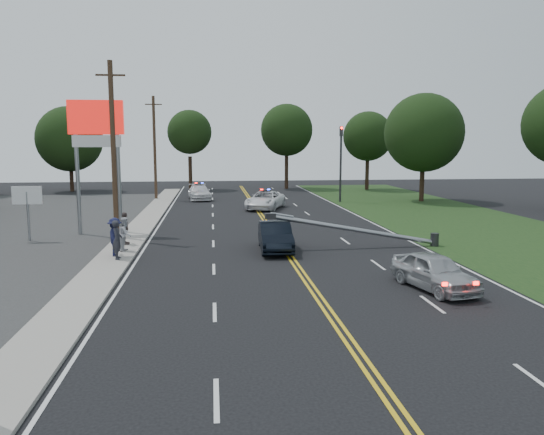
{
  "coord_description": "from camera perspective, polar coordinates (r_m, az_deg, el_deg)",
  "views": [
    {
      "loc": [
        -3.72,
        -18.79,
        5.45
      ],
      "look_at": [
        -0.69,
        7.92,
        1.7
      ],
      "focal_mm": 35.0,
      "sensor_mm": 36.0,
      "label": 1
    }
  ],
  "objects": [
    {
      "name": "bystander_d",
      "position": [
        29.25,
        -15.54,
        -1.14
      ],
      "size": [
        0.46,
        1.03,
        1.73
      ],
      "primitive_type": "imported",
      "rotation": [
        0.0,
        0.0,
        1.61
      ],
      "color": "#534442",
      "rests_on": "sidewalk"
    },
    {
      "name": "traffic_signal",
      "position": [
        50.26,
        7.41,
        6.45
      ],
      "size": [
        0.28,
        0.41,
        7.05
      ],
      "color": "#2D2D30",
      "rests_on": "ground"
    },
    {
      "name": "tree_6",
      "position": [
        64.08,
        -8.87,
        9.05
      ],
      "size": [
        5.19,
        5.19,
        9.42
      ],
      "color": "black",
      "rests_on": "ground"
    },
    {
      "name": "tree_7",
      "position": [
        64.86,
        1.58,
        9.38
      ],
      "size": [
        6.26,
        6.26,
        10.23
      ],
      "color": "black",
      "rests_on": "ground"
    },
    {
      "name": "fallen_streetlight",
      "position": [
        28.3,
        9.84,
        -1.39
      ],
      "size": [
        9.36,
        0.44,
        1.91
      ],
      "color": "#2D2D30",
      "rests_on": "ground"
    },
    {
      "name": "ground",
      "position": [
        19.91,
        4.59,
        -7.97
      ],
      "size": [
        120.0,
        120.0,
        0.0
      ],
      "primitive_type": "plane",
      "color": "black",
      "rests_on": "ground"
    },
    {
      "name": "tree_5",
      "position": [
        65.15,
        -20.94,
        7.88
      ],
      "size": [
        7.39,
        7.39,
        9.68
      ],
      "color": "black",
      "rests_on": "ground"
    },
    {
      "name": "waiting_sedan",
      "position": [
        20.91,
        17.08,
        -5.57
      ],
      "size": [
        2.5,
        4.32,
        1.38
      ],
      "primitive_type": "imported",
      "rotation": [
        0.0,
        0.0,
        0.23
      ],
      "color": "#A6AAAE",
      "rests_on": "ground"
    },
    {
      "name": "emergency_a",
      "position": [
        44.58,
        -0.74,
        1.88
      ],
      "size": [
        4.2,
        5.88,
        1.49
      ],
      "primitive_type": "imported",
      "rotation": [
        0.0,
        0.0,
        -0.36
      ],
      "color": "white",
      "rests_on": "ground"
    },
    {
      "name": "bystander_c",
      "position": [
        26.38,
        -16.54,
        -2.01
      ],
      "size": [
        0.88,
        1.29,
        1.84
      ],
      "primitive_type": "imported",
      "rotation": [
        0.0,
        0.0,
        1.74
      ],
      "color": "#181B3E",
      "rests_on": "sidewalk"
    },
    {
      "name": "bystander_a",
      "position": [
        25.63,
        -16.31,
        -2.31
      ],
      "size": [
        0.47,
        0.68,
        1.82
      ],
      "primitive_type": "imported",
      "rotation": [
        0.0,
        0.0,
        1.62
      ],
      "color": "#27282F",
      "rests_on": "sidewalk"
    },
    {
      "name": "tree_8",
      "position": [
        64.3,
        10.29,
        8.58
      ],
      "size": [
        5.83,
        5.83,
        9.25
      ],
      "color": "black",
      "rests_on": "ground"
    },
    {
      "name": "sidewalk",
      "position": [
        29.66,
        -15.46,
        -2.82
      ],
      "size": [
        1.8,
        70.0,
        0.12
      ],
      "primitive_type": "cube",
      "color": "gray",
      "rests_on": "ground"
    },
    {
      "name": "grass_verge",
      "position": [
        33.98,
        24.09,
        -1.98
      ],
      "size": [
        12.0,
        80.0,
        0.01
      ],
      "primitive_type": "cube",
      "color": "black",
      "rests_on": "ground"
    },
    {
      "name": "emergency_b",
      "position": [
        52.48,
        -7.82,
        2.7
      ],
      "size": [
        2.54,
        5.19,
        1.45
      ],
      "primitive_type": "imported",
      "rotation": [
        0.0,
        0.0,
        0.1
      ],
      "color": "silver",
      "rests_on": "ground"
    },
    {
      "name": "pylon_sign",
      "position": [
        33.49,
        -18.36,
        8.48
      ],
      "size": [
        3.2,
        0.35,
        8.0
      ],
      "color": "gray",
      "rests_on": "ground"
    },
    {
      "name": "small_sign",
      "position": [
        32.61,
        -24.83,
        1.72
      ],
      "size": [
        1.6,
        0.14,
        3.1
      ],
      "color": "gray",
      "rests_on": "ground"
    },
    {
      "name": "tree_9",
      "position": [
        52.44,
        16.02,
        8.75
      ],
      "size": [
        7.38,
        7.38,
        10.17
      ],
      "color": "black",
      "rests_on": "ground"
    },
    {
      "name": "bystander_b",
      "position": [
        27.52,
        -15.51,
        -1.72
      ],
      "size": [
        0.73,
        0.89,
        1.7
      ],
      "primitive_type": "imported",
      "rotation": [
        0.0,
        0.0,
        1.45
      ],
      "color": "silver",
      "rests_on": "sidewalk"
    },
    {
      "name": "utility_pole_mid",
      "position": [
        31.27,
        -16.69,
        6.94
      ],
      "size": [
        1.6,
        0.28,
        10.0
      ],
      "color": "#382619",
      "rests_on": "ground"
    },
    {
      "name": "utility_pole_far",
      "position": [
        53.07,
        -12.51,
        7.36
      ],
      "size": [
        1.6,
        0.28,
        10.0
      ],
      "color": "#382619",
      "rests_on": "ground"
    },
    {
      "name": "crashed_sedan",
      "position": [
        27.13,
        0.35,
        -2.06
      ],
      "size": [
        1.71,
        4.52,
        1.47
      ],
      "primitive_type": "imported",
      "rotation": [
        0.0,
        0.0,
        -0.03
      ],
      "color": "black",
      "rests_on": "ground"
    },
    {
      "name": "centerline_yellow",
      "position": [
        29.53,
        0.87,
        -2.67
      ],
      "size": [
        0.36,
        80.0,
        0.0
      ],
      "primitive_type": "cube",
      "color": "gold",
      "rests_on": "ground"
    }
  ]
}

